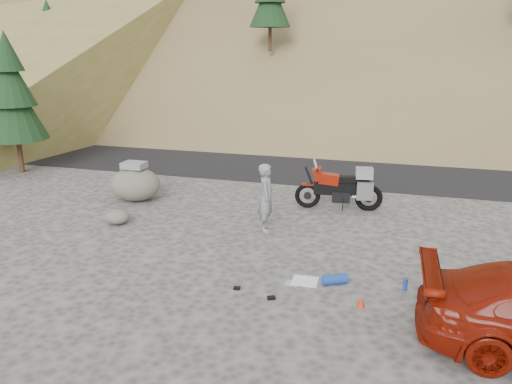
% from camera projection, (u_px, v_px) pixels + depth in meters
% --- Properties ---
extents(ground, '(140.00, 140.00, 0.00)m').
position_uv_depth(ground, '(284.00, 252.00, 11.46)').
color(ground, '#454340').
rests_on(ground, ground).
extents(road, '(120.00, 7.00, 0.05)m').
position_uv_depth(road, '(335.00, 164.00, 19.74)').
color(road, black).
rests_on(road, ground).
extents(conifer_verge, '(2.20, 2.20, 5.04)m').
position_uv_depth(conifer_verge, '(12.00, 93.00, 17.69)').
color(conifer_verge, '#341F13').
rests_on(conifer_verge, ground).
extents(motorcycle, '(2.49, 0.93, 1.49)m').
position_uv_depth(motorcycle, '(343.00, 188.00, 14.20)').
color(motorcycle, black).
rests_on(motorcycle, ground).
extents(man, '(0.49, 0.68, 1.74)m').
position_uv_depth(man, '(266.00, 230.00, 12.79)').
color(man, gray).
rests_on(man, ground).
extents(boulder, '(1.79, 1.61, 1.18)m').
position_uv_depth(boulder, '(135.00, 184.00, 15.07)').
color(boulder, '#57534A').
rests_on(boulder, ground).
extents(small_rock, '(0.81, 0.77, 0.39)m').
position_uv_depth(small_rock, '(117.00, 217.00, 13.18)').
color(small_rock, '#57534A').
rests_on(small_rock, ground).
extents(gear_white_cloth, '(0.54, 0.48, 0.02)m').
position_uv_depth(gear_white_cloth, '(305.00, 281.00, 10.03)').
color(gear_white_cloth, white).
rests_on(gear_white_cloth, ground).
extents(gear_blue_mat, '(0.54, 0.41, 0.20)m').
position_uv_depth(gear_blue_mat, '(335.00, 279.00, 9.90)').
color(gear_blue_mat, '#1A3EA0').
rests_on(gear_blue_mat, ground).
extents(gear_bottle, '(0.11, 0.11, 0.24)m').
position_uv_depth(gear_bottle, '(405.00, 285.00, 9.64)').
color(gear_bottle, '#1A3EA0').
rests_on(gear_bottle, ground).
extents(gear_funnel, '(0.15, 0.15, 0.20)m').
position_uv_depth(gear_funnel, '(361.00, 302.00, 9.05)').
color(gear_funnel, red).
rests_on(gear_funnel, ground).
extents(gear_glove_a, '(0.18, 0.16, 0.04)m').
position_uv_depth(gear_glove_a, '(271.00, 298.00, 9.34)').
color(gear_glove_a, black).
rests_on(gear_glove_a, ground).
extents(gear_glove_b, '(0.14, 0.11, 0.04)m').
position_uv_depth(gear_glove_b, '(237.00, 288.00, 9.71)').
color(gear_glove_b, black).
rests_on(gear_glove_b, ground).
extents(gear_blue_cloth, '(0.32, 0.26, 0.01)m').
position_uv_depth(gear_blue_cloth, '(292.00, 283.00, 9.94)').
color(gear_blue_cloth, '#81A6C7').
rests_on(gear_blue_cloth, ground).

